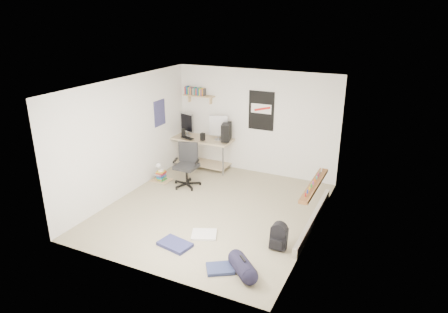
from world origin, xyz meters
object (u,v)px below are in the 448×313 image
at_px(desk, 199,152).
at_px(backpack, 279,238).
at_px(duffel_bag, 243,266).
at_px(book_stack, 161,174).
at_px(office_chair, 186,166).

bearing_deg(desk, backpack, -47.19).
distance_m(backpack, duffel_bag, 0.93).
height_order(duffel_bag, book_stack, duffel_bag).
xyz_separation_m(desk, office_chair, (0.35, -1.23, 0.12)).
height_order(backpack, book_stack, backpack).
bearing_deg(book_stack, office_chair, -0.64).
distance_m(backpack, book_stack, 3.72).
xyz_separation_m(desk, duffel_bag, (2.75, -3.66, -0.22)).
xyz_separation_m(backpack, book_stack, (-3.38, 1.55, -0.05)).
distance_m(duffel_bag, book_stack, 3.95).
distance_m(office_chair, backpack, 3.10).
relative_size(duffel_bag, book_stack, 1.27).
height_order(office_chair, backpack, office_chair).
bearing_deg(duffel_bag, backpack, 116.22).
xyz_separation_m(desk, book_stack, (-0.35, -1.22, -0.21)).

